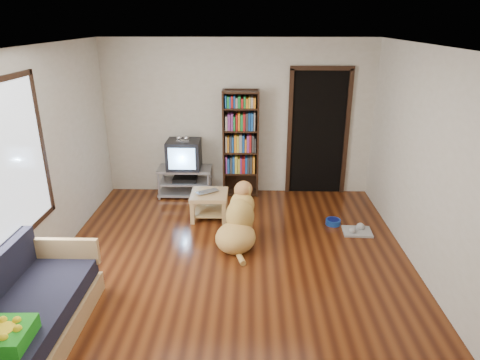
{
  "coord_description": "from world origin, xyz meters",
  "views": [
    {
      "loc": [
        0.21,
        -4.57,
        2.88
      ],
      "look_at": [
        0.08,
        0.64,
        0.9
      ],
      "focal_mm": 32.0,
      "sensor_mm": 36.0,
      "label": 1
    }
  ],
  "objects_px": {
    "bookshelf": "(241,138)",
    "dog": "(239,223)",
    "laptop": "(209,193)",
    "green_cushion": "(5,336)",
    "sofa": "(24,320)",
    "coffee_table": "(209,200)",
    "crt_tv": "(184,154)",
    "grey_rag": "(357,232)",
    "dog_bowl": "(333,222)",
    "tv_stand": "(185,181)"
  },
  "relations": [
    {
      "from": "bookshelf",
      "to": "dog",
      "type": "distance_m",
      "value": 1.9
    },
    {
      "from": "laptop",
      "to": "bookshelf",
      "type": "bearing_deg",
      "value": 30.67
    },
    {
      "from": "green_cushion",
      "to": "sofa",
      "type": "xyz_separation_m",
      "value": [
        -0.12,
        0.47,
        -0.23
      ]
    },
    {
      "from": "coffee_table",
      "to": "crt_tv",
      "type": "bearing_deg",
      "value": 119.23
    },
    {
      "from": "bookshelf",
      "to": "dog",
      "type": "relative_size",
      "value": 1.72
    },
    {
      "from": "grey_rag",
      "to": "crt_tv",
      "type": "height_order",
      "value": "crt_tv"
    },
    {
      "from": "laptop",
      "to": "sofa",
      "type": "distance_m",
      "value": 3.11
    },
    {
      "from": "dog_bowl",
      "to": "grey_rag",
      "type": "bearing_deg",
      "value": -39.81
    },
    {
      "from": "dog_bowl",
      "to": "crt_tv",
      "type": "distance_m",
      "value": 2.69
    },
    {
      "from": "coffee_table",
      "to": "bookshelf",
      "type": "bearing_deg",
      "value": 64.58
    },
    {
      "from": "dog_bowl",
      "to": "crt_tv",
      "type": "xyz_separation_m",
      "value": [
        -2.35,
        1.09,
        0.7
      ]
    },
    {
      "from": "grey_rag",
      "to": "crt_tv",
      "type": "distance_m",
      "value": 3.06
    },
    {
      "from": "green_cushion",
      "to": "dog_bowl",
      "type": "bearing_deg",
      "value": 41.4
    },
    {
      "from": "dog_bowl",
      "to": "coffee_table",
      "type": "height_order",
      "value": "coffee_table"
    },
    {
      "from": "laptop",
      "to": "sofa",
      "type": "bearing_deg",
      "value": -152.81
    },
    {
      "from": "bookshelf",
      "to": "coffee_table",
      "type": "relative_size",
      "value": 3.27
    },
    {
      "from": "laptop",
      "to": "coffee_table",
      "type": "height_order",
      "value": "laptop"
    },
    {
      "from": "green_cushion",
      "to": "dog_bowl",
      "type": "height_order",
      "value": "green_cushion"
    },
    {
      "from": "bookshelf",
      "to": "coffee_table",
      "type": "height_order",
      "value": "bookshelf"
    },
    {
      "from": "bookshelf",
      "to": "dog",
      "type": "height_order",
      "value": "bookshelf"
    },
    {
      "from": "dog",
      "to": "crt_tv",
      "type": "bearing_deg",
      "value": 119.6
    },
    {
      "from": "tv_stand",
      "to": "dog",
      "type": "xyz_separation_m",
      "value": [
        0.97,
        -1.68,
        0.04
      ]
    },
    {
      "from": "dog_bowl",
      "to": "bookshelf",
      "type": "height_order",
      "value": "bookshelf"
    },
    {
      "from": "laptop",
      "to": "coffee_table",
      "type": "bearing_deg",
      "value": 55.41
    },
    {
      "from": "dog_bowl",
      "to": "sofa",
      "type": "height_order",
      "value": "sofa"
    },
    {
      "from": "sofa",
      "to": "dog",
      "type": "distance_m",
      "value": 2.75
    },
    {
      "from": "grey_rag",
      "to": "crt_tv",
      "type": "relative_size",
      "value": 0.69
    },
    {
      "from": "tv_stand",
      "to": "dog_bowl",
      "type": "bearing_deg",
      "value": -24.44
    },
    {
      "from": "dog_bowl",
      "to": "coffee_table",
      "type": "xyz_separation_m",
      "value": [
        -1.86,
        0.21,
        0.24
      ]
    },
    {
      "from": "laptop",
      "to": "dog_bowl",
      "type": "bearing_deg",
      "value": -40.0
    },
    {
      "from": "green_cushion",
      "to": "coffee_table",
      "type": "distance_m",
      "value": 3.51
    },
    {
      "from": "green_cushion",
      "to": "crt_tv",
      "type": "bearing_deg",
      "value": 76.32
    },
    {
      "from": "grey_rag",
      "to": "bookshelf",
      "type": "height_order",
      "value": "bookshelf"
    },
    {
      "from": "crt_tv",
      "to": "coffee_table",
      "type": "bearing_deg",
      "value": -60.77
    },
    {
      "from": "coffee_table",
      "to": "dog",
      "type": "relative_size",
      "value": 0.52
    },
    {
      "from": "grey_rag",
      "to": "dog",
      "type": "relative_size",
      "value": 0.38
    },
    {
      "from": "dog_bowl",
      "to": "sofa",
      "type": "xyz_separation_m",
      "value": [
        -3.33,
        -2.56,
        0.22
      ]
    },
    {
      "from": "green_cushion",
      "to": "bookshelf",
      "type": "bearing_deg",
      "value": 64.74
    },
    {
      "from": "grey_rag",
      "to": "dog",
      "type": "distance_m",
      "value": 1.75
    },
    {
      "from": "tv_stand",
      "to": "sofa",
      "type": "bearing_deg",
      "value": -105.02
    },
    {
      "from": "laptop",
      "to": "dog_bowl",
      "type": "relative_size",
      "value": 1.58
    },
    {
      "from": "bookshelf",
      "to": "laptop",
      "type": "bearing_deg",
      "value": -114.74
    },
    {
      "from": "grey_rag",
      "to": "sofa",
      "type": "height_order",
      "value": "sofa"
    },
    {
      "from": "laptop",
      "to": "dog_bowl",
      "type": "xyz_separation_m",
      "value": [
        1.86,
        -0.18,
        -0.37
      ]
    },
    {
      "from": "tv_stand",
      "to": "laptop",
      "type": "bearing_deg",
      "value": -60.99
    },
    {
      "from": "crt_tv",
      "to": "dog",
      "type": "distance_m",
      "value": 2.0
    },
    {
      "from": "coffee_table",
      "to": "dog",
      "type": "height_order",
      "value": "dog"
    },
    {
      "from": "green_cushion",
      "to": "dog",
      "type": "relative_size",
      "value": 0.38
    },
    {
      "from": "grey_rag",
      "to": "tv_stand",
      "type": "bearing_deg",
      "value": 153.55
    },
    {
      "from": "crt_tv",
      "to": "dog_bowl",
      "type": "bearing_deg",
      "value": -24.89
    }
  ]
}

